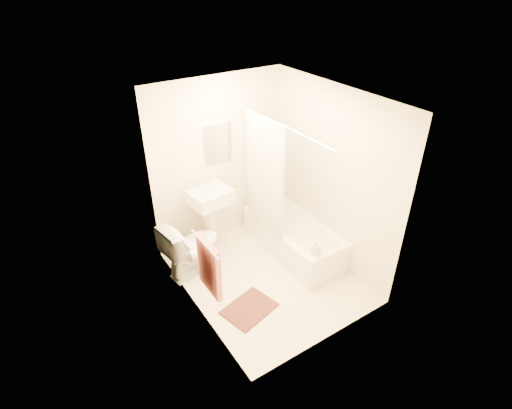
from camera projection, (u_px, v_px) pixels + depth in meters
floor at (266, 277)px, 5.32m from camera, size 2.40×2.40×0.00m
ceiling at (269, 98)px, 4.06m from camera, size 2.40×2.40×0.00m
wall_back at (219, 162)px, 5.55m from camera, size 2.00×0.02×2.40m
wall_left at (190, 226)px, 4.22m from camera, size 0.02×2.40×2.40m
wall_right at (331, 178)px, 5.16m from camera, size 0.02×2.40×2.40m
mirror at (218, 143)px, 5.37m from camera, size 0.40×0.03×0.55m
curtain_rod at (286, 127)px, 4.48m from camera, size 0.03×1.70×0.03m
shower_curtain at (265, 175)px, 5.18m from camera, size 0.04×0.80×1.55m
towel_bar at (205, 244)px, 4.12m from camera, size 0.02×0.60×0.02m
towel at (209, 267)px, 4.30m from camera, size 0.06×0.45×0.66m
toilet_paper at (195, 255)px, 4.60m from camera, size 0.11×0.12×0.12m
toilet at (192, 247)px, 5.23m from camera, size 0.86×0.57×0.78m
sink at (211, 217)px, 5.58m from camera, size 0.60×0.50×1.06m
bathtub at (294, 237)px, 5.70m from camera, size 0.69×1.58×0.44m
bath_mat at (249, 309)px, 4.81m from camera, size 0.69×0.58×0.02m
soap_bottle at (316, 248)px, 4.96m from camera, size 0.11×0.11×0.21m
scrub_brush at (273, 205)px, 5.98m from camera, size 0.07×0.19×0.04m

